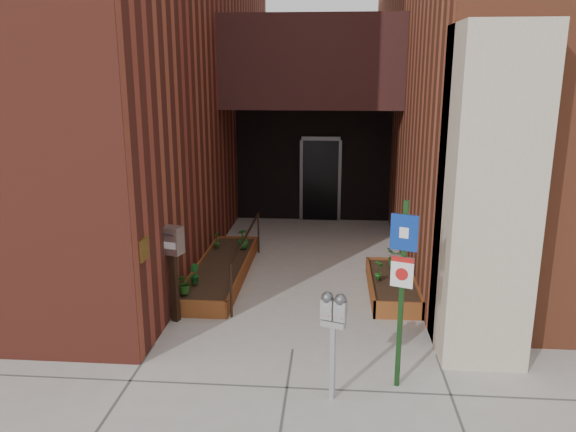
# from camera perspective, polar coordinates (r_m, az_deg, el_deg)

# --- Properties ---
(ground) EXTENTS (80.00, 80.00, 0.00)m
(ground) POSITION_cam_1_polar(r_m,az_deg,el_deg) (8.15, 0.47, -13.40)
(ground) COLOR #9E9991
(ground) RESTS_ON ground
(architecture) EXTENTS (20.00, 14.60, 10.00)m
(architecture) POSITION_cam_1_polar(r_m,az_deg,el_deg) (14.15, 1.88, 19.20)
(architecture) COLOR maroon
(architecture) RESTS_ON ground
(planter_left) EXTENTS (0.90, 3.60, 0.30)m
(planter_left) POSITION_cam_1_polar(r_m,az_deg,el_deg) (10.75, -6.78, -5.64)
(planter_left) COLOR brown
(planter_left) RESTS_ON ground
(planter_right) EXTENTS (0.80, 2.20, 0.30)m
(planter_right) POSITION_cam_1_polar(r_m,az_deg,el_deg) (10.14, 10.52, -7.05)
(planter_right) COLOR brown
(planter_right) RESTS_ON ground
(handrail) EXTENTS (0.04, 3.34, 0.90)m
(handrail) POSITION_cam_1_polar(r_m,az_deg,el_deg) (10.42, -4.23, -2.67)
(handrail) COLOR black
(handrail) RESTS_ON ground
(parking_meter) EXTENTS (0.31, 0.20, 1.35)m
(parking_meter) POSITION_cam_1_polar(r_m,az_deg,el_deg) (6.61, 4.65, -10.25)
(parking_meter) COLOR #B0B0B2
(parking_meter) RESTS_ON ground
(sign_post) EXTENTS (0.31, 0.14, 2.38)m
(sign_post) POSITION_cam_1_polar(r_m,az_deg,el_deg) (6.82, 11.53, -5.97)
(sign_post) COLOR #133312
(sign_post) RESTS_ON ground
(payment_dropbox) EXTENTS (0.36, 0.30, 1.54)m
(payment_dropbox) POSITION_cam_1_polar(r_m,az_deg,el_deg) (8.77, -11.63, -3.78)
(payment_dropbox) COLOR black
(payment_dropbox) RESTS_ON ground
(shrub_left_a) EXTENTS (0.44, 0.44, 0.35)m
(shrub_left_a) POSITION_cam_1_polar(r_m,az_deg,el_deg) (9.33, -10.45, -6.70)
(shrub_left_a) COLOR #214F16
(shrub_left_a) RESTS_ON planter_left
(shrub_left_b) EXTENTS (0.26, 0.26, 0.34)m
(shrub_left_b) POSITION_cam_1_polar(r_m,az_deg,el_deg) (9.73, -9.52, -5.82)
(shrub_left_b) COLOR #18561E
(shrub_left_b) RESTS_ON planter_left
(shrub_left_c) EXTENTS (0.31, 0.31, 0.40)m
(shrub_left_c) POSITION_cam_1_polar(r_m,az_deg,el_deg) (11.51, -4.59, -2.29)
(shrub_left_c) COLOR #19581C
(shrub_left_c) RESTS_ON planter_left
(shrub_left_d) EXTENTS (0.21, 0.21, 0.33)m
(shrub_left_d) POSITION_cam_1_polar(r_m,az_deg,el_deg) (11.64, -7.26, -2.34)
(shrub_left_d) COLOR #26631C
(shrub_left_d) RESTS_ON planter_left
(shrub_right_a) EXTENTS (0.30, 0.30, 0.38)m
(shrub_right_a) POSITION_cam_1_polar(r_m,az_deg,el_deg) (9.77, 11.24, -5.68)
(shrub_right_a) COLOR #1A5D20
(shrub_right_a) RESTS_ON planter_right
(shrub_right_b) EXTENTS (0.27, 0.27, 0.36)m
(shrub_right_b) POSITION_cam_1_polar(r_m,az_deg,el_deg) (9.88, 9.23, -5.41)
(shrub_right_b) COLOR #205E1A
(shrub_right_b) RESTS_ON planter_right
(shrub_right_c) EXTENTS (0.32, 0.32, 0.34)m
(shrub_right_c) POSITION_cam_1_polar(r_m,az_deg,el_deg) (10.62, 10.73, -4.13)
(shrub_right_c) COLOR #1C6323
(shrub_right_c) RESTS_ON planter_right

